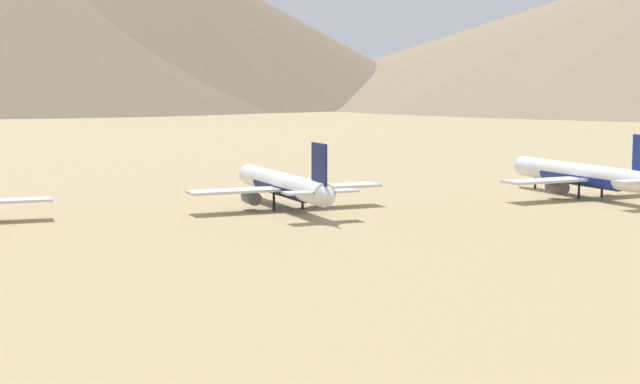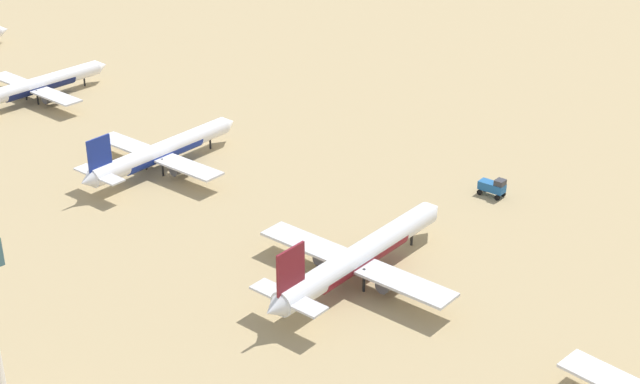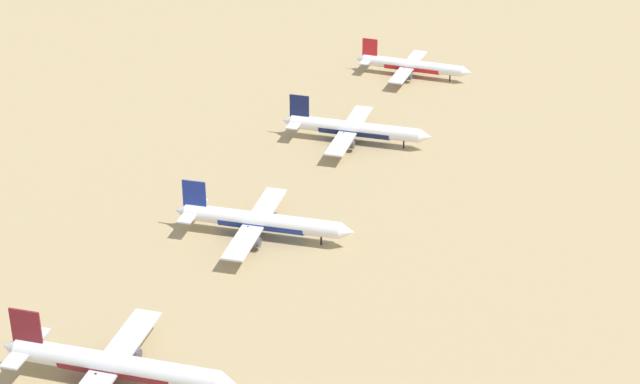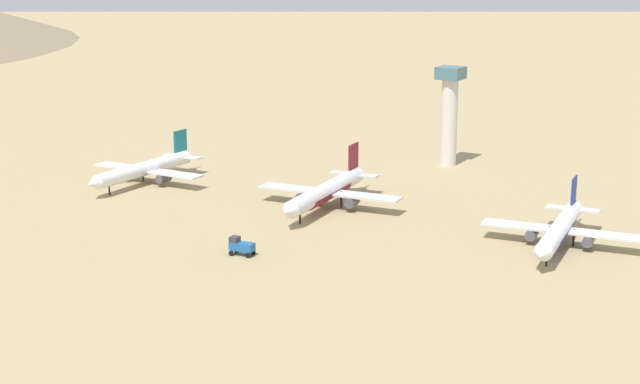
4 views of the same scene
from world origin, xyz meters
The scene contains 5 objects.
ground_plane centered at (0.00, 0.00, 0.00)m, with size 1800.00×1800.00×0.00m, color tan.
parked_jet_1 centered at (-0.63, -56.96, 4.41)m, with size 45.99×37.49×13.26m.
parked_jet_2 centered at (1.11, 2.22, 4.05)m, with size 42.21×34.44×12.18m.
parked_jet_3 centered at (2.80, 58.07, 3.94)m, with size 41.10×33.48×11.85m.
parked_jet_4 centered at (2.46, 110.25, 3.51)m, with size 36.57×29.67×10.55m.
Camera 3 is at (92.60, -190.66, 121.25)m, focal length 60.97 mm.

